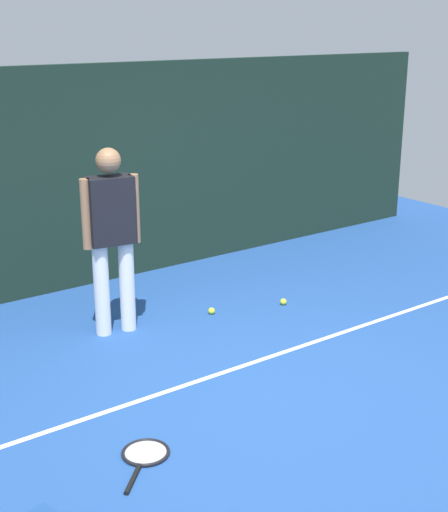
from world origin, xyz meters
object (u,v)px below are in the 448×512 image
Objects in this scene: tennis_ball_mid_court at (283,302)px; tennis_ball_far_left at (212,311)px; tennis_player at (112,230)px; tennis_racket at (145,455)px.

tennis_ball_far_left is (-0.73, 0.23, 0.00)m from tennis_ball_mid_court.
tennis_player is 2.29m from tennis_racket.
tennis_racket is at bearing -135.47° from tennis_ball_far_left.
tennis_ball_far_left is (1.77, 1.74, 0.02)m from tennis_racket.
tennis_ball_far_left reaches higher than tennis_racket.
tennis_ball_mid_court is (1.67, -0.41, -0.93)m from tennis_player.
tennis_racket is 2.91m from tennis_ball_mid_court.
tennis_racket is 8.51× the size of tennis_ball_mid_court.
tennis_ball_mid_court is at bearing 175.75° from tennis_player.
tennis_racket is at bearing 76.34° from tennis_player.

